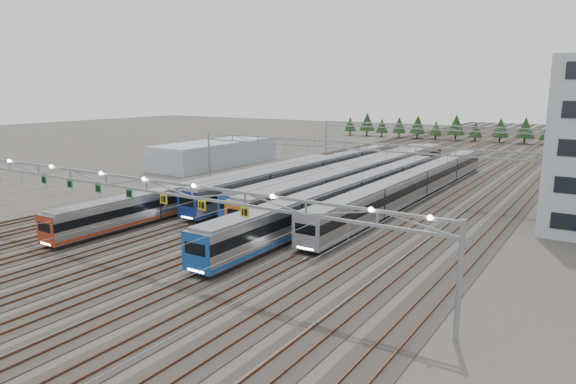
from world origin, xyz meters
The scene contains 13 objects.
ground centered at (0.00, 0.00, 0.00)m, with size 400.00×400.00×0.00m, color #47423A.
track_bed centered at (0.00, 100.00, 1.49)m, with size 54.00×260.00×5.42m.
train_a centered at (-11.25, 24.80, 2.01)m, with size 2.71×56.34×3.53m.
train_b centered at (-6.75, 42.38, 2.25)m, with size 3.07×61.14×4.00m.
train_c centered at (-2.25, 47.62, 2.05)m, with size 2.76×67.72×3.59m.
train_d centered at (2.25, 43.91, 2.33)m, with size 3.19×67.96×4.16m.
train_e centered at (6.75, 28.13, 2.28)m, with size 3.10×58.69×4.05m.
train_f centered at (11.25, 41.02, 2.25)m, with size 3.06×63.79×3.99m.
gantry_near centered at (-0.05, -0.12, 7.09)m, with size 56.36×0.61×8.08m.
gantry_mid centered at (0.00, 40.00, 6.39)m, with size 56.36×0.36×8.00m.
gantry_far centered at (0.00, 85.00, 6.39)m, with size 56.36×0.36×8.00m.
west_shed centered at (-35.75, 51.02, 2.51)m, with size 10.00×30.00×5.01m, color #9BB0B9.
treeline centered at (5.40, 132.23, 4.23)m, with size 106.40×5.60×7.02m.
Camera 1 is at (35.43, -31.27, 15.79)m, focal length 32.00 mm.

